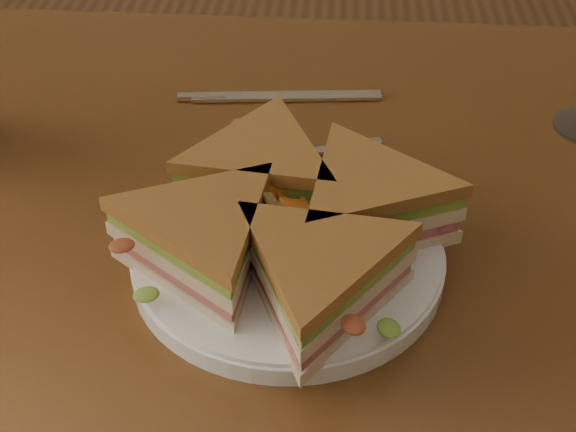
{
  "coord_description": "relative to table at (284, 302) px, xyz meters",
  "views": [
    {
      "loc": [
        0.04,
        -0.53,
        1.18
      ],
      "look_at": [
        0.01,
        -0.06,
        0.8
      ],
      "focal_mm": 50.0,
      "sensor_mm": 36.0,
      "label": 1
    }
  ],
  "objects": [
    {
      "name": "table",
      "position": [
        0.0,
        0.0,
        0.0
      ],
      "size": [
        1.2,
        0.8,
        0.75
      ],
      "color": "#3E210E",
      "rests_on": "ground"
    },
    {
      "name": "plate",
      "position": [
        0.01,
        -0.06,
        0.11
      ],
      "size": [
        0.25,
        0.25,
        0.02
      ],
      "primitive_type": "cylinder",
      "color": "white",
      "rests_on": "table"
    },
    {
      "name": "sandwich_wedges",
      "position": [
        0.01,
        -0.06,
        0.14
      ],
      "size": [
        0.33,
        0.33,
        0.06
      ],
      "color": "beige",
      "rests_on": "plate"
    },
    {
      "name": "crisps_mound",
      "position": [
        0.01,
        -0.06,
        0.14
      ],
      "size": [
        0.09,
        0.09,
        0.05
      ],
      "primitive_type": null,
      "color": "#C46319",
      "rests_on": "plate"
    },
    {
      "name": "spoon",
      "position": [
        -0.04,
        0.08,
        0.1
      ],
      "size": [
        0.18,
        0.08,
        0.01
      ],
      "rotation": [
        0.0,
        0.0,
        0.35
      ],
      "color": "silver",
      "rests_on": "table"
    },
    {
      "name": "knife",
      "position": [
        -0.03,
        0.2,
        0.1
      ],
      "size": [
        0.22,
        0.04,
        0.0
      ],
      "rotation": [
        0.0,
        0.0,
        0.1
      ],
      "color": "silver",
      "rests_on": "table"
    }
  ]
}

